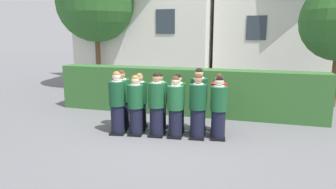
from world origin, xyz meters
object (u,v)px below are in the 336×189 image
at_px(student_front_row_4, 198,108).
at_px(student_in_red_blazer, 218,105).
at_px(student_front_row_3, 175,108).
at_px(student_rear_row_2, 160,103).
at_px(student_front_row_0, 117,104).
at_px(student_front_row_5, 219,109).
at_px(student_rear_row_4, 199,102).
at_px(student_rear_row_1, 140,102).
at_px(student_rear_row_0, 122,100).
at_px(student_front_row_2, 157,106).
at_px(student_rear_row_3, 178,104).
at_px(student_front_row_1, 136,107).

bearing_deg(student_front_row_4, student_in_red_blazer, 53.39).
bearing_deg(student_front_row_3, student_rear_row_2, 139.77).
relative_size(student_front_row_0, student_front_row_5, 1.05).
height_order(student_front_row_0, student_rear_row_4, student_rear_row_4).
distance_m(student_front_row_0, student_front_row_5, 2.63).
relative_size(student_front_row_5, student_rear_row_1, 1.02).
height_order(student_front_row_0, student_front_row_3, student_front_row_0).
height_order(student_rear_row_0, student_rear_row_2, student_rear_row_0).
bearing_deg(student_front_row_0, student_rear_row_0, 100.91).
bearing_deg(student_front_row_2, student_rear_row_4, 33.59).
height_order(student_front_row_5, student_rear_row_3, student_front_row_5).
height_order(student_front_row_0, student_front_row_2, student_front_row_0).
xyz_separation_m(student_front_row_5, student_in_red_blazer, (-0.07, 0.52, 0.00)).
bearing_deg(student_front_row_1, student_in_red_blazer, 20.93).
distance_m(student_rear_row_2, student_in_red_blazer, 1.59).
bearing_deg(student_front_row_5, student_rear_row_4, 142.71).
bearing_deg(student_front_row_5, student_front_row_4, -170.44).
height_order(student_front_row_1, student_front_row_2, student_front_row_2).
xyz_separation_m(student_rear_row_1, student_rear_row_3, (1.06, 0.08, 0.00)).
bearing_deg(student_front_row_0, student_front_row_4, 6.24).
distance_m(student_rear_row_1, student_in_red_blazer, 2.15).
relative_size(student_front_row_4, student_front_row_5, 1.03).
bearing_deg(student_front_row_1, student_front_row_0, -174.42).
height_order(student_front_row_0, student_rear_row_2, student_front_row_0).
bearing_deg(student_front_row_1, student_rear_row_2, 51.45).
distance_m(student_front_row_5, student_rear_row_2, 1.68).
distance_m(student_front_row_2, student_rear_row_1, 0.78).
relative_size(student_front_row_1, student_rear_row_3, 1.01).
xyz_separation_m(student_rear_row_4, student_in_red_blazer, (0.52, 0.07, -0.07)).
distance_m(student_front_row_2, student_front_row_5, 1.57).
height_order(student_front_row_5, student_rear_row_4, student_rear_row_4).
bearing_deg(student_rear_row_1, student_front_row_5, -6.65).
distance_m(student_rear_row_1, student_rear_row_4, 1.62).
bearing_deg(student_rear_row_4, student_front_row_3, -128.11).
relative_size(student_front_row_1, student_in_red_blazer, 0.99).
bearing_deg(student_rear_row_0, student_rear_row_1, 6.66).
relative_size(student_rear_row_2, student_rear_row_3, 1.00).
relative_size(student_rear_row_3, student_in_red_blazer, 0.98).
xyz_separation_m(student_front_row_5, student_rear_row_3, (-1.14, 0.33, -0.01)).
bearing_deg(student_front_row_2, student_rear_row_0, 160.99).
bearing_deg(student_front_row_5, student_front_row_1, -172.79).
height_order(student_front_row_5, student_rear_row_2, student_front_row_5).
relative_size(student_front_row_1, student_rear_row_1, 1.01).
bearing_deg(student_rear_row_4, student_front_row_0, -159.25).
relative_size(student_rear_row_2, student_rear_row_4, 0.91).
distance_m(student_front_row_0, student_front_row_1, 0.50).
xyz_separation_m(student_front_row_3, student_front_row_4, (0.56, 0.08, 0.03)).
distance_m(student_front_row_3, student_rear_row_3, 0.50).
bearing_deg(student_rear_row_1, student_front_row_3, -20.46).
height_order(student_front_row_4, student_rear_row_1, student_front_row_4).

